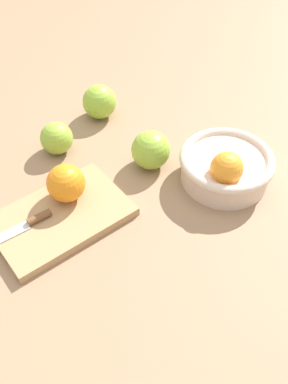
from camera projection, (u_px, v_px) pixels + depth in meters
name	position (u px, v px, depth m)	size (l,w,h in m)	color
ground_plane	(125.00, 180.00, 0.86)	(2.40, 2.40, 0.00)	#997556
bowl	(226.00, 166.00, 0.83)	(0.19, 0.19, 0.10)	beige
cutting_board	(60.00, 216.00, 0.78)	(0.25, 0.16, 0.02)	tan
orange_on_board	(66.00, 183.00, 0.78)	(0.07, 0.07, 0.07)	orange
knife	(23.00, 226.00, 0.75)	(0.16, 0.03, 0.01)	silver
apple_front_left	(99.00, 102.00, 0.98)	(0.08, 0.08, 0.08)	#8EB738
apple_mid_left	(149.00, 149.00, 0.86)	(0.08, 0.08, 0.08)	#8EB738
apple_front_right	(57.00, 138.00, 0.90)	(0.07, 0.07, 0.07)	#8EB738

